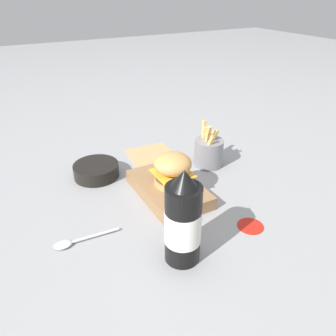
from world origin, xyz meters
TOP-DOWN VIEW (x-y plane):
  - ground_plane at (0.00, 0.00)m, footprint 6.00×6.00m
  - serving_board at (0.02, 0.00)m, footprint 0.25×0.15m
  - burger at (0.01, -0.01)m, footprint 0.10×0.10m
  - ketchup_bottle at (-0.21, 0.09)m, footprint 0.08×0.08m
  - fries_basket at (0.11, -0.20)m, footprint 0.09×0.09m
  - side_bowl at (0.21, 0.15)m, footprint 0.14×0.14m
  - spoon at (-0.05, 0.29)m, footprint 0.03×0.15m
  - ketchup_puddle at (-0.20, -0.11)m, footprint 0.06×0.06m
  - parchment_square at (0.26, -0.07)m, footprint 0.17×0.17m

SIDE VIEW (x-z plane):
  - ground_plane at x=0.00m, z-range 0.00..0.00m
  - parchment_square at x=0.26m, z-range 0.00..0.00m
  - ketchup_puddle at x=-0.20m, z-range 0.00..0.00m
  - spoon at x=-0.05m, z-range 0.00..0.01m
  - serving_board at x=0.02m, z-range 0.00..0.04m
  - side_bowl at x=0.21m, z-range 0.00..0.04m
  - fries_basket at x=0.11m, z-range -0.03..0.12m
  - burger at x=0.01m, z-range 0.04..0.13m
  - ketchup_bottle at x=-0.21m, z-range -0.01..0.21m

